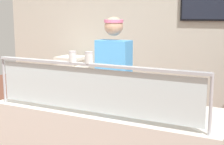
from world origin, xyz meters
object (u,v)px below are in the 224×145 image
at_px(pizza_tray, 98,100).
at_px(worker_figure, 114,83).
at_px(pizza_server, 99,99).
at_px(pepper_flake_shaker, 89,58).
at_px(parmesan_shaker, 73,57).
at_px(pizza_box_stack, 71,63).

xyz_separation_m(pizza_tray, worker_figure, (-0.13, 0.61, 0.04)).
xyz_separation_m(pizza_server, pepper_flake_shaker, (0.13, -0.39, 0.45)).
relative_size(pizza_server, worker_figure, 0.16).
relative_size(pizza_tray, worker_figure, 0.24).
relative_size(parmesan_shaker, pepper_flake_shaker, 0.96).
bearing_deg(worker_figure, pizza_server, -76.23).
height_order(pizza_server, pizza_box_stack, pizza_box_stack).
distance_m(pizza_tray, pizza_server, 0.04).
xyz_separation_m(worker_figure, pizza_box_stack, (-1.33, 1.09, -0.00)).
distance_m(parmesan_shaker, worker_figure, 1.11).
bearing_deg(pizza_tray, pepper_flake_shaker, -69.31).
distance_m(pizza_server, worker_figure, 0.65).
bearing_deg(pizza_box_stack, parmesan_shaker, -55.35).
bearing_deg(pizza_server, pepper_flake_shaker, -60.84).
height_order(pizza_tray, pepper_flake_shaker, pepper_flake_shaker).
height_order(parmesan_shaker, worker_figure, worker_figure).
relative_size(parmesan_shaker, worker_figure, 0.05).
height_order(parmesan_shaker, pizza_box_stack, parmesan_shaker).
height_order(pizza_tray, worker_figure, worker_figure).
height_order(worker_figure, pizza_box_stack, worker_figure).
xyz_separation_m(pizza_tray, pizza_server, (0.02, -0.02, 0.02)).
bearing_deg(pepper_flake_shaker, pizza_box_stack, 127.48).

